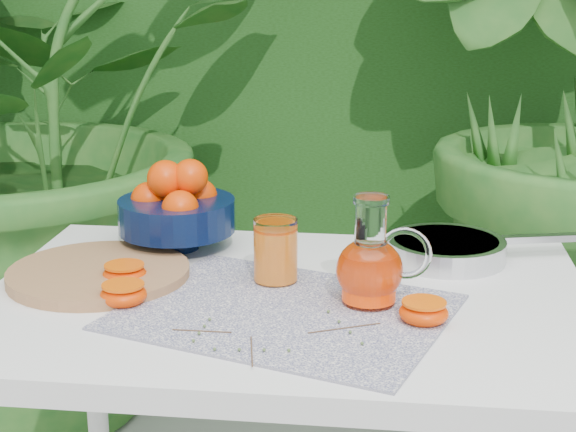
# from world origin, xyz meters

# --- Properties ---
(potted_plant_left) EXTENTS (2.58, 2.58, 1.83)m
(potted_plant_left) POSITION_xyz_m (-0.81, 1.10, 0.91)
(potted_plant_left) COLOR #226121
(potted_plant_left) RESTS_ON ground
(potted_plant_right) EXTENTS (2.62, 2.62, 1.87)m
(potted_plant_right) POSITION_xyz_m (0.68, 1.11, 0.94)
(potted_plant_right) COLOR #226121
(potted_plant_right) RESTS_ON ground
(white_table) EXTENTS (1.00, 0.70, 0.75)m
(white_table) POSITION_xyz_m (0.09, 0.09, 0.67)
(white_table) COLOR white
(white_table) RESTS_ON ground
(placemat) EXTENTS (0.58, 0.51, 0.00)m
(placemat) POSITION_xyz_m (0.09, 0.01, 0.75)
(placemat) COLOR #0C1143
(placemat) RESTS_ON white_table
(cutting_board) EXTENTS (0.39, 0.39, 0.02)m
(cutting_board) POSITION_xyz_m (-0.25, 0.13, 0.76)
(cutting_board) COLOR #AF7F4F
(cutting_board) RESTS_ON white_table
(fruit_bowl) EXTENTS (0.29, 0.29, 0.18)m
(fruit_bowl) POSITION_xyz_m (-0.15, 0.31, 0.83)
(fruit_bowl) COLOR black
(fruit_bowl) RESTS_ON white_table
(juice_pitcher) EXTENTS (0.16, 0.12, 0.18)m
(juice_pitcher) POSITION_xyz_m (0.22, 0.06, 0.81)
(juice_pitcher) COLOR white
(juice_pitcher) RESTS_ON white_table
(juice_tumbler) EXTENTS (0.10, 0.10, 0.11)m
(juice_tumbler) POSITION_xyz_m (0.06, 0.14, 0.81)
(juice_tumbler) COLOR white
(juice_tumbler) RESTS_ON white_table
(saute_pan) EXTENTS (0.40, 0.27, 0.04)m
(saute_pan) POSITION_xyz_m (0.36, 0.30, 0.77)
(saute_pan) COLOR silver
(saute_pan) RESTS_ON white_table
(orange_halves) EXTENTS (0.58, 0.19, 0.04)m
(orange_halves) POSITION_xyz_m (-0.02, 0.04, 0.77)
(orange_halves) COLOR #F84C02
(orange_halves) RESTS_ON white_table
(thyme_sprigs) EXTENTS (0.31, 0.20, 0.01)m
(thyme_sprigs) POSITION_xyz_m (0.08, -0.09, 0.76)
(thyme_sprigs) COLOR #503724
(thyme_sprigs) RESTS_ON white_table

